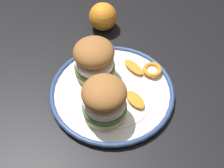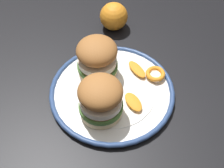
% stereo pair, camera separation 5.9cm
% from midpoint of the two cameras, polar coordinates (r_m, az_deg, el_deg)
% --- Properties ---
extents(dining_table, '(1.20, 1.05, 0.73)m').
position_cam_midpoint_polar(dining_table, '(0.88, 6.94, -4.55)').
color(dining_table, black).
rests_on(dining_table, ground).
extents(dinner_plate, '(0.30, 0.30, 0.02)m').
position_cam_midpoint_polar(dinner_plate, '(0.78, 2.17, -1.50)').
color(dinner_plate, white).
rests_on(dinner_plate, dining_table).
extents(sandwich_half_left, '(0.13, 0.13, 0.10)m').
position_cam_midpoint_polar(sandwich_half_left, '(0.70, 0.43, -2.64)').
color(sandwich_half_left, beige).
rests_on(sandwich_half_left, dinner_plate).
extents(sandwich_half_right, '(0.13, 0.13, 0.10)m').
position_cam_midpoint_polar(sandwich_half_right, '(0.77, -0.41, 4.49)').
color(sandwich_half_right, beige).
rests_on(sandwich_half_right, dinner_plate).
extents(orange_peel_curled, '(0.06, 0.06, 0.01)m').
position_cam_midpoint_polar(orange_peel_curled, '(0.81, 9.62, 1.65)').
color(orange_peel_curled, orange).
rests_on(orange_peel_curled, dinner_plate).
extents(orange_peel_strip_long, '(0.03, 0.06, 0.01)m').
position_cam_midpoint_polar(orange_peel_strip_long, '(0.81, 6.44, 2.46)').
color(orange_peel_strip_long, orange).
rests_on(orange_peel_strip_long, dinner_plate).
extents(orange_peel_strip_short, '(0.03, 0.06, 0.01)m').
position_cam_midpoint_polar(orange_peel_strip_short, '(0.75, 5.99, -3.22)').
color(orange_peel_strip_short, orange).
rests_on(orange_peel_strip_short, dinner_plate).
extents(whole_orange, '(0.08, 0.08, 0.08)m').
position_cam_midpoint_polar(whole_orange, '(0.93, 2.17, 11.58)').
color(whole_orange, orange).
rests_on(whole_orange, dining_table).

